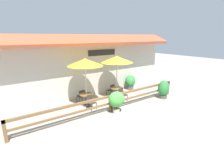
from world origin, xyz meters
The scene contains 14 objects.
ground_plane centered at (0.00, 0.00, 0.00)m, with size 60.00×60.00×0.00m, color gray.
building_facade centered at (0.00, 4.10, 2.16)m, with size 14.28×1.49×4.23m.
patio_railing centered at (0.00, 1.05, 0.70)m, with size 10.40×0.14×0.95m.
patio_umbrella_near centered at (-0.70, 2.58, 2.65)m, with size 2.06×2.06×2.90m.
dining_table_near centered at (-0.70, 2.58, 0.59)m, with size 0.83×0.83×0.74m.
chair_near_streetside centered at (-0.76, 1.94, 0.47)m, with size 0.49×0.49×0.85m.
chair_near_wallside centered at (-0.74, 3.21, 0.47)m, with size 0.43×0.43×0.85m.
patio_umbrella_middle centered at (1.57, 2.54, 2.65)m, with size 2.06×2.06×2.90m.
dining_table_middle centered at (1.57, 2.54, 0.59)m, with size 0.83×0.83×0.74m.
chair_middle_streetside centered at (1.57, 1.93, 0.47)m, with size 0.49×0.49×0.85m.
chair_middle_wallside centered at (1.55, 3.16, 0.47)m, with size 0.48×0.48×0.85m.
potted_plant_corner_fern centered at (4.15, 0.69, 0.63)m, with size 0.80×0.72×1.23m.
potted_plant_entrance_palm centered at (0.11, 0.67, 0.76)m, with size 0.90×0.81×1.23m.
potted_plant_tall_tropical centered at (3.71, 3.55, 0.62)m, with size 0.85×0.76×1.14m.
Camera 1 is at (-5.33, -6.38, 4.10)m, focal length 28.00 mm.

